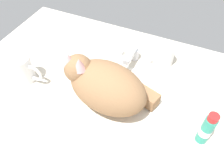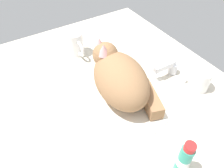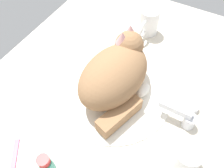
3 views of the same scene
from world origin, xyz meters
The scene contains 6 objects.
ground_plane centered at (0.00, 0.00, -1.50)cm, with size 110.00×82.50×3.00cm, color beige.
sink_basin centered at (0.00, 0.00, 0.40)cm, with size 36.48×36.48×0.81cm, color white.
faucet centered at (0.00, 22.67, 2.82)cm, with size 14.49×11.11×6.28cm.
cat centered at (-0.91, 0.34, 8.33)cm, with size 30.05×20.54×16.92cm.
coffee_mug centered at (-30.90, -2.14, 4.94)cm, with size 11.78×7.31×9.88cm.
rinse_cup centered at (11.00, 26.45, 3.77)cm, with size 7.00×7.00×7.54cm.
Camera 3 is at (37.66, 20.22, 61.27)cm, focal length 37.88 mm.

